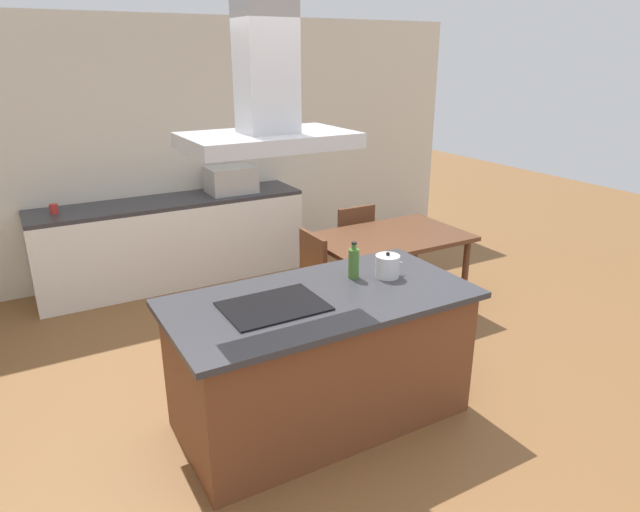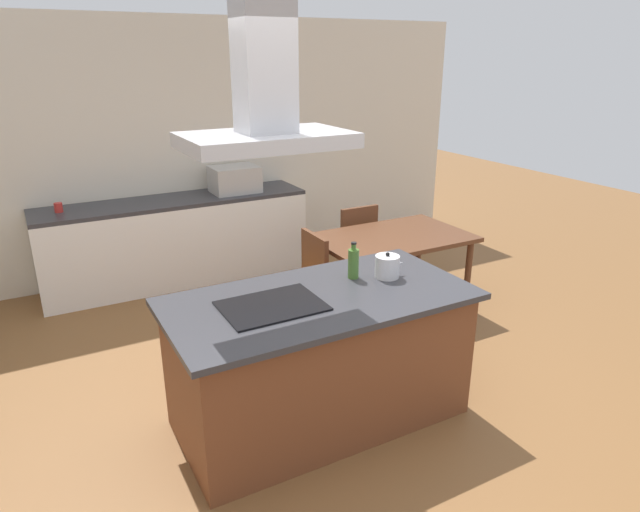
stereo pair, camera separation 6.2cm
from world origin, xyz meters
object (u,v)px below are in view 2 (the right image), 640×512
(tea_kettle, at_px, (387,266))
(chair_facing_back_wall, at_px, (353,241))
(coffee_mug_red, at_px, (58,208))
(olive_oil_bottle, at_px, (353,263))
(chair_at_left_end, at_px, (304,278))
(countertop_microwave, at_px, (235,179))
(range_hood, at_px, (265,99))
(cooktop, at_px, (272,306))
(dining_table, at_px, (392,244))

(tea_kettle, height_order, chair_facing_back_wall, tea_kettle)
(coffee_mug_red, height_order, chair_facing_back_wall, coffee_mug_red)
(olive_oil_bottle, bearing_deg, chair_at_left_end, 82.27)
(countertop_microwave, bearing_deg, chair_at_left_end, -91.60)
(olive_oil_bottle, height_order, coffee_mug_red, olive_oil_bottle)
(range_hood, bearing_deg, cooktop, 0.00)
(tea_kettle, relative_size, chair_facing_back_wall, 0.24)
(cooktop, height_order, tea_kettle, tea_kettle)
(olive_oil_bottle, bearing_deg, countertop_microwave, 86.14)
(coffee_mug_red, xyz_separation_m, dining_table, (2.64, -1.75, -0.28))
(dining_table, xyz_separation_m, chair_facing_back_wall, (0.00, 0.67, -0.16))
(dining_table, distance_m, chair_facing_back_wall, 0.68)
(dining_table, bearing_deg, olive_oil_bottle, -136.41)
(olive_oil_bottle, relative_size, countertop_microwave, 0.50)
(coffee_mug_red, height_order, range_hood, range_hood)
(cooktop, xyz_separation_m, olive_oil_bottle, (0.67, 0.16, 0.10))
(tea_kettle, distance_m, dining_table, 1.42)
(tea_kettle, bearing_deg, coffee_mug_red, 122.15)
(cooktop, relative_size, countertop_microwave, 1.20)
(cooktop, xyz_separation_m, dining_table, (1.72, 1.16, -0.24))
(dining_table, relative_size, chair_at_left_end, 1.57)
(coffee_mug_red, bearing_deg, dining_table, -33.63)
(countertop_microwave, xyz_separation_m, chair_facing_back_wall, (0.87, -1.06, -0.53))
(tea_kettle, distance_m, range_hood, 1.43)
(countertop_microwave, relative_size, chair_at_left_end, 0.56)
(tea_kettle, xyz_separation_m, range_hood, (-0.88, -0.06, 1.13))
(countertop_microwave, relative_size, coffee_mug_red, 5.56)
(olive_oil_bottle, xyz_separation_m, chair_at_left_end, (0.14, 1.00, -0.50))
(countertop_microwave, bearing_deg, tea_kettle, -89.50)
(dining_table, bearing_deg, coffee_mug_red, 146.37)
(countertop_microwave, bearing_deg, range_hood, -106.54)
(olive_oil_bottle, bearing_deg, tea_kettle, -25.36)
(cooktop, xyz_separation_m, range_hood, (0.00, 0.00, 1.20))
(chair_at_left_end, xyz_separation_m, chair_facing_back_wall, (0.92, 0.67, 0.00))
(cooktop, distance_m, range_hood, 1.20)
(cooktop, xyz_separation_m, chair_at_left_end, (0.81, 1.16, -0.40))
(olive_oil_bottle, xyz_separation_m, countertop_microwave, (0.18, 2.72, 0.03))
(olive_oil_bottle, height_order, chair_at_left_end, olive_oil_bottle)
(olive_oil_bottle, bearing_deg, coffee_mug_red, 119.92)
(cooktop, bearing_deg, chair_facing_back_wall, 46.63)
(dining_table, bearing_deg, chair_at_left_end, 180.00)
(countertop_microwave, relative_size, range_hood, 0.56)
(tea_kettle, bearing_deg, cooktop, -176.21)
(countertop_microwave, distance_m, dining_table, 1.96)
(chair_facing_back_wall, bearing_deg, dining_table, -90.00)
(chair_facing_back_wall, bearing_deg, chair_at_left_end, -143.99)
(olive_oil_bottle, relative_size, range_hood, 0.28)
(chair_facing_back_wall, bearing_deg, tea_kettle, -115.52)
(chair_at_left_end, relative_size, chair_facing_back_wall, 1.00)
(cooktop, relative_size, chair_facing_back_wall, 0.67)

